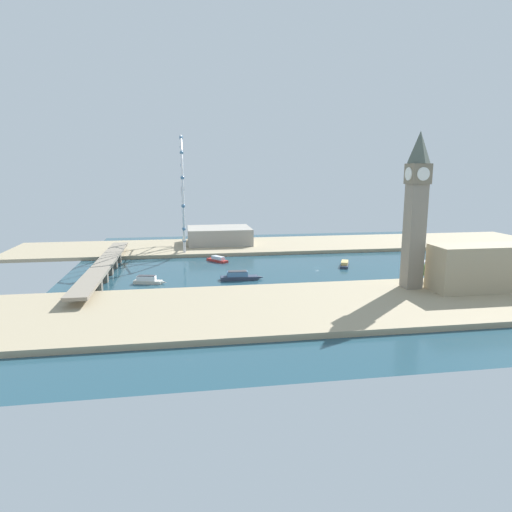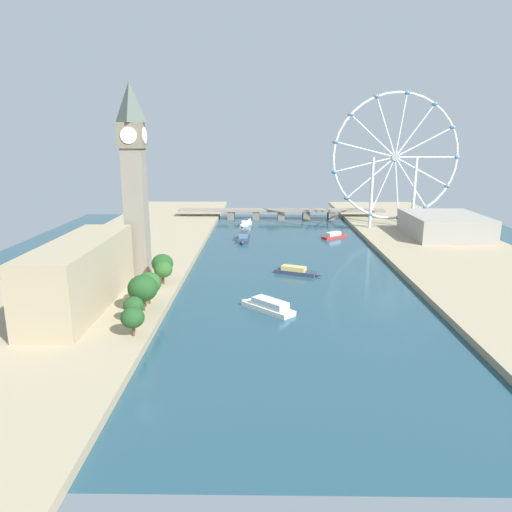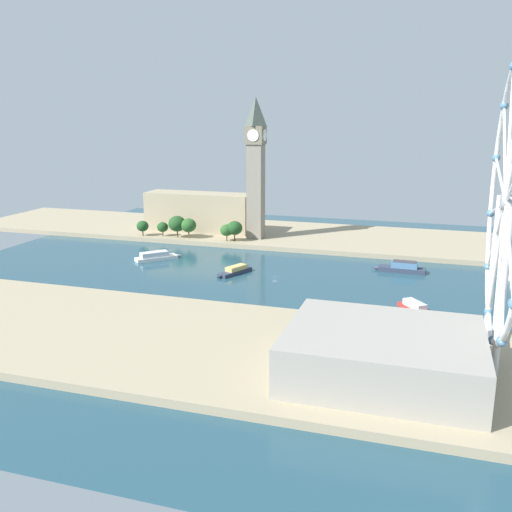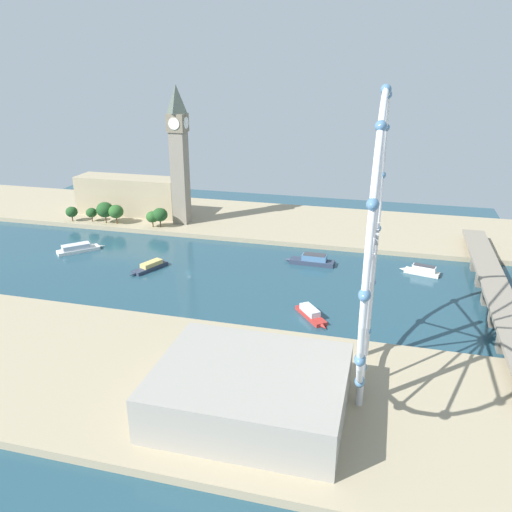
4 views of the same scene
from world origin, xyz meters
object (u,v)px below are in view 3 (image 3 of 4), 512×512
(tour_boat_1, at_px, (416,308))
(tour_boat_4, at_px, (402,268))
(clock_tower, at_px, (256,166))
(tour_boat_3, at_px, (235,271))
(riverside_hall, at_px, (383,354))
(parliament_block, at_px, (199,212))
(ferris_wheel, at_px, (505,205))
(tour_boat_0, at_px, (156,256))

(tour_boat_1, relative_size, tour_boat_4, 0.71)
(clock_tower, distance_m, tour_boat_3, 95.49)
(tour_boat_1, distance_m, tour_boat_4, 66.88)
(clock_tower, bearing_deg, riverside_hall, 28.16)
(parliament_block, bearing_deg, tour_boat_1, 51.12)
(clock_tower, relative_size, ferris_wheel, 0.92)
(parliament_block, bearing_deg, tour_boat_3, 33.01)
(ferris_wheel, relative_size, tour_boat_4, 3.41)
(ferris_wheel, relative_size, tour_boat_0, 4.20)
(parliament_block, height_order, riverside_hall, parliament_block)
(tour_boat_0, relative_size, tour_boat_3, 0.96)
(clock_tower, distance_m, ferris_wheel, 213.02)
(riverside_hall, bearing_deg, tour_boat_4, -179.15)
(parliament_block, distance_m, tour_boat_1, 202.85)
(riverside_hall, distance_m, tour_boat_0, 193.30)
(tour_boat_4, bearing_deg, tour_boat_0, 8.13)
(riverside_hall, distance_m, tour_boat_3, 143.33)
(tour_boat_0, bearing_deg, parliament_block, 47.07)
(clock_tower, distance_m, tour_boat_1, 167.24)
(tour_boat_1, bearing_deg, tour_boat_4, 150.69)
(tour_boat_0, bearing_deg, ferris_wheel, -74.44)
(tour_boat_4, bearing_deg, riverside_hall, 92.63)
(tour_boat_1, xyz_separation_m, tour_boat_3, (-34.76, -97.58, -0.07))
(tour_boat_3, relative_size, tour_boat_4, 0.85)
(tour_boat_4, bearing_deg, parliament_block, -20.65)
(tour_boat_0, bearing_deg, tour_boat_4, -39.53)
(tour_boat_3, bearing_deg, tour_boat_1, 93.55)
(clock_tower, xyz_separation_m, tour_boat_3, (80.31, 13.03, -49.99))
(ferris_wheel, bearing_deg, tour_boat_0, -118.55)
(riverside_hall, height_order, tour_boat_4, riverside_hall)
(tour_boat_3, bearing_deg, tour_boat_0, -82.21)
(clock_tower, relative_size, tour_boat_3, 3.69)
(clock_tower, height_order, tour_boat_1, clock_tower)
(tour_boat_3, distance_m, tour_boat_4, 92.98)
(riverside_hall, xyz_separation_m, tour_boat_1, (-76.71, 7.93, -9.05))
(riverside_hall, relative_size, tour_boat_1, 2.86)
(tour_boat_0, bearing_deg, tour_boat_3, -61.26)
(parliament_block, relative_size, tour_boat_0, 3.19)
(ferris_wheel, height_order, riverside_hall, ferris_wheel)
(clock_tower, height_order, tour_boat_3, clock_tower)
(tour_boat_1, bearing_deg, tour_boat_3, -147.56)
(ferris_wheel, distance_m, tour_boat_3, 158.81)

